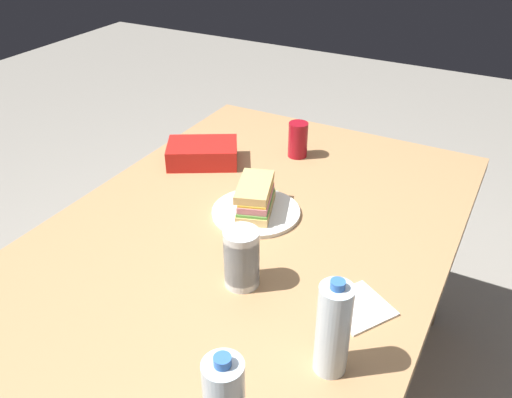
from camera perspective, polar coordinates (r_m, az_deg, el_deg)
name	(u,v)px	position (r m, az deg, el deg)	size (l,w,h in m)	color
dining_table	(249,253)	(1.53, -0.75, -5.77)	(1.51, 1.05, 0.73)	tan
paper_plate	(256,212)	(1.54, 0.00, -1.40)	(0.25, 0.25, 0.01)	white
sandwich	(256,197)	(1.51, -0.05, 0.17)	(0.20, 0.15, 0.08)	#DBB26B
soda_can_red	(298,140)	(1.83, 4.49, 6.32)	(0.07, 0.07, 0.12)	maroon
chip_bag	(202,153)	(1.80, -5.73, 4.88)	(0.23, 0.15, 0.07)	red
plastic_cup_stack	(242,258)	(1.25, -1.54, -6.31)	(0.08, 0.08, 0.15)	silver
water_bottle_spare	(333,329)	(1.05, 8.21, -13.54)	(0.07, 0.07, 0.22)	silver
paper_napkin	(358,307)	(1.25, 10.83, -11.23)	(0.13, 0.13, 0.01)	white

